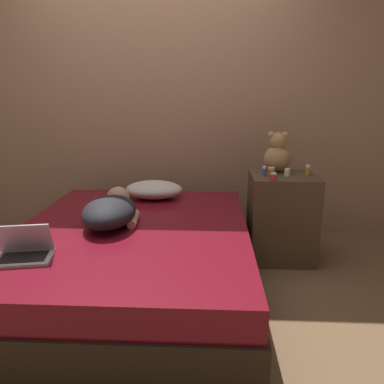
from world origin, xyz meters
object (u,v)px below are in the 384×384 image
object	(u,v)px
laptop	(24,251)
bottle_amber	(308,170)
bottle_white	(287,172)
bottle_orange	(271,171)
person_lying	(111,210)
bottle_red	(274,177)
pillow	(154,190)
teddy_bear	(277,155)
bottle_blue	(264,171)

from	to	relation	value
laptop	bottle_amber	distance (m)	2.09
bottle_white	bottle_orange	bearing A→B (deg)	172.38
person_lying	laptop	distance (m)	0.68
person_lying	bottle_red	world-z (taller)	bottle_red
person_lying	bottle_amber	bearing A→B (deg)	15.65
laptop	bottle_orange	size ratio (longest dim) A/B	5.03
bottle_red	bottle_amber	world-z (taller)	bottle_amber
person_lying	bottle_white	xyz separation A→B (m)	(1.27, 0.48, 0.17)
pillow	bottle_red	bearing A→B (deg)	-18.62
teddy_bear	bottle_white	distance (m)	0.21
bottle_orange	bottle_amber	distance (m)	0.29
pillow	bottle_white	bearing A→B (deg)	-8.40
person_lying	pillow	bearing A→B (deg)	68.47
person_lying	teddy_bear	bearing A→B (deg)	23.58
bottle_red	bottle_amber	size ratio (longest dim) A/B	0.72
bottle_blue	bottle_amber	bearing A→B (deg)	9.41
laptop	bottle_white	xyz separation A→B (m)	(1.58, 1.07, 0.22)
pillow	bottle_red	world-z (taller)	bottle_red
pillow	bottle_orange	world-z (taller)	bottle_orange
bottle_orange	bottle_blue	world-z (taller)	bottle_blue
bottle_blue	bottle_red	bearing A→B (deg)	-71.14
laptop	bottle_blue	world-z (taller)	bottle_blue
person_lying	laptop	size ratio (longest dim) A/B	2.27
bottle_orange	bottle_red	xyz separation A→B (m)	(-0.01, -0.17, -0.00)
person_lying	bottle_amber	size ratio (longest dim) A/B	9.27
person_lying	bottle_blue	xyz separation A→B (m)	(1.09, 0.46, 0.18)
bottle_amber	bottle_blue	bearing A→B (deg)	-170.59
laptop	bottle_white	bearing A→B (deg)	22.89
laptop	bottle_red	xyz separation A→B (m)	(1.45, 0.92, 0.22)
pillow	bottle_amber	world-z (taller)	bottle_amber
bottle_red	bottle_amber	distance (m)	0.36
teddy_bear	bottle_red	xyz separation A→B (m)	(-0.07, -0.32, -0.11)
pillow	bottle_blue	world-z (taller)	bottle_blue
bottle_blue	bottle_red	world-z (taller)	bottle_blue
person_lying	bottle_white	size ratio (longest dim) A/B	12.62
bottle_orange	pillow	bearing A→B (deg)	171.50
bottle_red	bottle_orange	bearing A→B (deg)	86.48
laptop	bottle_white	world-z (taller)	bottle_white
person_lying	teddy_bear	world-z (taller)	teddy_bear
teddy_bear	bottle_orange	distance (m)	0.19
teddy_bear	bottle_orange	bearing A→B (deg)	-113.35
teddy_bear	bottle_blue	bearing A→B (deg)	-124.91
laptop	bottle_amber	bearing A→B (deg)	21.28
teddy_bear	bottle_white	bearing A→B (deg)	-70.80
bottle_orange	bottle_blue	size ratio (longest dim) A/B	0.83
laptop	bottle_white	distance (m)	1.92
bottle_blue	bottle_red	size ratio (longest dim) A/B	1.37
bottle_amber	bottle_orange	bearing A→B (deg)	-174.51
teddy_bear	bottle_blue	distance (m)	0.24
person_lying	teddy_bear	xyz separation A→B (m)	(1.21, 0.64, 0.29)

